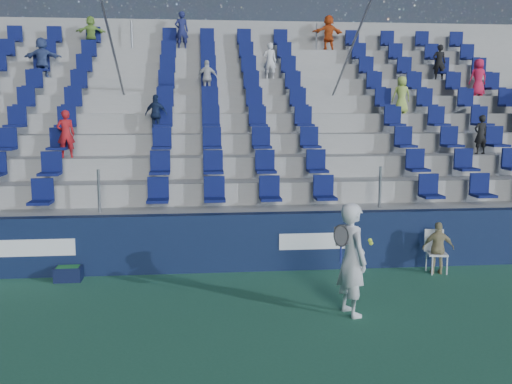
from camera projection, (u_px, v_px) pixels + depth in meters
ground at (261, 327)px, 8.82m from camera, size 70.00×70.00×0.00m
sponsor_wall at (245, 242)px, 11.83m from camera, size 24.00×0.32×1.20m
grandstand at (230, 150)px, 16.62m from camera, size 24.00×8.17×6.63m
tennis_player at (352, 259)px, 9.24m from camera, size 0.71×0.77×1.86m
line_judge_chair at (435, 248)px, 11.73m from camera, size 0.45×0.46×0.88m
line_judge at (438, 248)px, 11.59m from camera, size 0.67×0.39×1.07m
ball_bin at (68, 273)px, 11.15m from camera, size 0.52×0.35×0.29m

